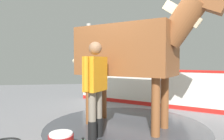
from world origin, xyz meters
The scene contains 6 objects.
ground_plane centered at (0.00, 0.00, -0.01)m, with size 16.00×16.00×0.02m, color gray.
wet_patch centered at (0.08, 0.15, 0.00)m, with size 3.39×3.39×0.00m, color #42444C.
barrier_wall centered at (-1.23, -1.44, 0.52)m, with size 4.35×3.59×1.12m.
roof_post_far centered at (0.74, -2.77, 1.32)m, with size 0.16×0.16×2.64m, color #B7B2A8.
horse centered at (-0.01, 0.23, 1.58)m, with size 2.70×2.32×2.67m.
handler centered at (0.76, 0.78, 0.98)m, with size 0.46×0.58×1.70m.
Camera 1 is at (1.01, 4.34, 1.36)m, focal length 32.98 mm.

